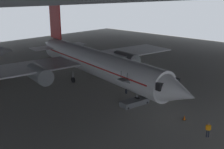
# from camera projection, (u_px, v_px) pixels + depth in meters

# --- Properties ---
(ground_plane) EXTENTS (110.00, 110.00, 0.00)m
(ground_plane) POSITION_uv_depth(u_px,v_px,m) (115.00, 94.00, 40.00)
(ground_plane) COLOR gray
(airplane_main) EXTENTS (38.11, 38.99, 12.13)m
(airplane_main) POSITION_uv_depth(u_px,v_px,m) (94.00, 62.00, 44.03)
(airplane_main) COLOR white
(airplane_main) RESTS_ON ground_plane
(boarding_stairs) EXTENTS (4.52, 2.19, 4.80)m
(boarding_stairs) POSITION_uv_depth(u_px,v_px,m) (134.00, 100.00, 36.11)
(boarding_stairs) COLOR slate
(boarding_stairs) RESTS_ON ground_plane
(crew_worker_near_nose) EXTENTS (0.38, 0.48, 1.59)m
(crew_worker_near_nose) POSITION_uv_depth(u_px,v_px,m) (208.00, 129.00, 27.96)
(crew_worker_near_nose) COLOR #232838
(crew_worker_near_nose) RESTS_ON ground_plane
(crew_worker_by_stairs) EXTENTS (0.23, 0.55, 1.58)m
(crew_worker_by_stairs) POSITION_uv_depth(u_px,v_px,m) (126.00, 88.00, 40.10)
(crew_worker_by_stairs) COLOR #232838
(crew_worker_by_stairs) RESTS_ON ground_plane
(traffic_cone_orange) EXTENTS (0.36, 0.36, 0.60)m
(traffic_cone_orange) POSITION_uv_depth(u_px,v_px,m) (184.00, 118.00, 31.91)
(traffic_cone_orange) COLOR black
(traffic_cone_orange) RESTS_ON ground_plane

